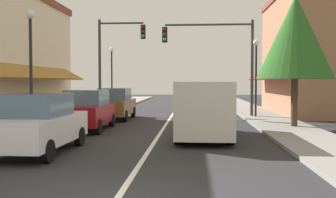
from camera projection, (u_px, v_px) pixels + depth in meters
name	position (u px, v px, depth m)	size (l,w,h in m)	color
ground_plane	(172.00, 115.00, 24.11)	(80.00, 80.00, 0.00)	#28282B
sidewalk_left	(86.00, 114.00, 24.48)	(2.60, 56.00, 0.12)	gray
sidewalk_right	(260.00, 115.00, 23.74)	(2.60, 56.00, 0.12)	gray
lane_center_stripe	(172.00, 115.00, 24.11)	(0.14, 52.00, 0.01)	silver
storefront_right_block	(307.00, 54.00, 25.33)	(5.43, 10.20, 7.97)	#9E6B4C
parked_car_nearest_left	(39.00, 124.00, 11.31)	(1.82, 4.12, 1.77)	silver
parked_car_second_left	(88.00, 110.00, 16.71)	(1.82, 4.12, 1.77)	maroon
parked_car_third_left	(115.00, 104.00, 21.58)	(1.80, 4.11, 1.77)	brown
van_in_lane	(204.00, 108.00, 14.41)	(2.06, 5.21, 2.12)	beige
traffic_signal_mast_arm	(221.00, 51.00, 22.56)	(5.38, 0.50, 5.75)	#333333
traffic_signal_left_corner	(114.00, 52.00, 24.99)	(3.14, 0.50, 6.19)	#333333
street_lamp_left_near	(31.00, 51.00, 14.83)	(0.36, 0.36, 4.91)	black
street_lamp_right_mid	(256.00, 65.00, 22.06)	(0.36, 0.36, 4.55)	black
street_lamp_left_far	(112.00, 67.00, 29.61)	(0.36, 0.36, 4.80)	black
tree_right_near	(295.00, 37.00, 17.11)	(3.40, 3.40, 5.99)	#4C331E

